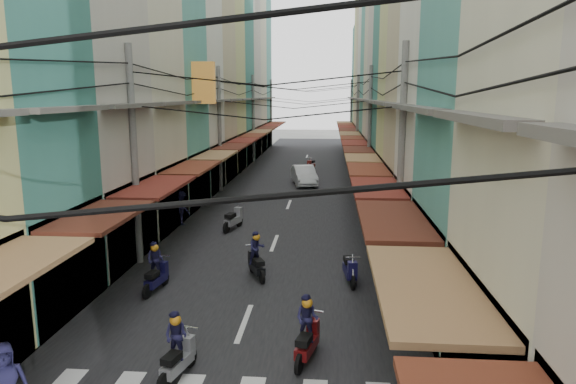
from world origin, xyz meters
The scene contains 13 objects.
ground centered at (0.00, 0.00, 0.00)m, with size 160.00×160.00×0.00m, color slate.
road centered at (0.00, 20.00, 0.01)m, with size 10.00×80.00×0.02m, color black.
sidewalk_left centered at (-6.50, 20.00, 0.03)m, with size 3.00×80.00×0.06m, color slate.
sidewalk_right centered at (6.50, 20.00, 0.03)m, with size 3.00×80.00×0.06m, color slate.
building_row_left centered at (-7.92, 16.56, 9.78)m, with size 7.80×67.67×23.70m.
building_row_right centered at (7.92, 16.45, 9.41)m, with size 7.80×68.98×22.59m.
utility_poles centered at (0.00, 15.01, 6.59)m, with size 10.20×66.13×8.20m.
white_car centered at (0.56, 20.92, 0.00)m, with size 4.81×1.89×1.70m, color silver.
bicycle centered at (7.47, 0.46, 0.00)m, with size 0.61×1.63×1.12m, color black.
moving_scooters centered at (-0.28, 3.32, 0.51)m, with size 6.79×34.42×1.69m.
parked_scooters centered at (4.04, -4.28, 0.48)m, with size 12.46×15.37×0.99m.
pedestrians centered at (-4.19, 2.95, 1.09)m, with size 13.47×23.23×2.24m.
traffic_sign centered at (4.78, 0.43, 2.12)m, with size 0.10×0.64×2.91m.
Camera 1 is at (2.33, -15.44, 6.39)m, focal length 32.00 mm.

